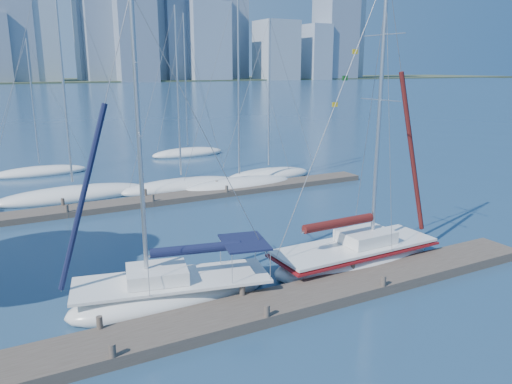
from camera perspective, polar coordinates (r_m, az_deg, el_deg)
ground at (r=17.79m, az=-0.23°, el=-13.95°), size 700.00×700.00×0.00m
near_dock at (r=17.69m, az=-0.23°, el=-13.38°), size 26.00×2.00×0.40m
far_dock at (r=32.35m, az=-10.40°, el=-0.79°), size 30.00×1.80×0.36m
sailboat_navy at (r=18.62m, az=-9.58°, el=-9.74°), size 7.92×4.02×11.17m
sailboat_maroon at (r=22.00m, az=11.32°, el=-5.72°), size 8.01×2.74×12.62m
bg_boat_1 at (r=34.58m, az=-20.12°, el=-0.26°), size 9.84×3.31×16.61m
bg_boat_2 at (r=35.39m, az=-8.51°, el=0.70°), size 8.90×5.35×12.62m
bg_boat_3 at (r=35.22m, az=-1.90°, el=0.83°), size 8.21×2.46×14.13m
bg_boat_4 at (r=38.54m, az=1.46°, el=1.96°), size 7.46×4.42×12.13m
bg_boat_6 at (r=43.41m, az=-23.42°, el=2.12°), size 7.27×2.68×10.78m
bg_boat_7 at (r=49.00m, az=-7.78°, el=4.47°), size 7.48×4.38×13.50m
skyline at (r=307.20m, az=-23.34°, el=18.05°), size 502.95×51.31×109.82m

